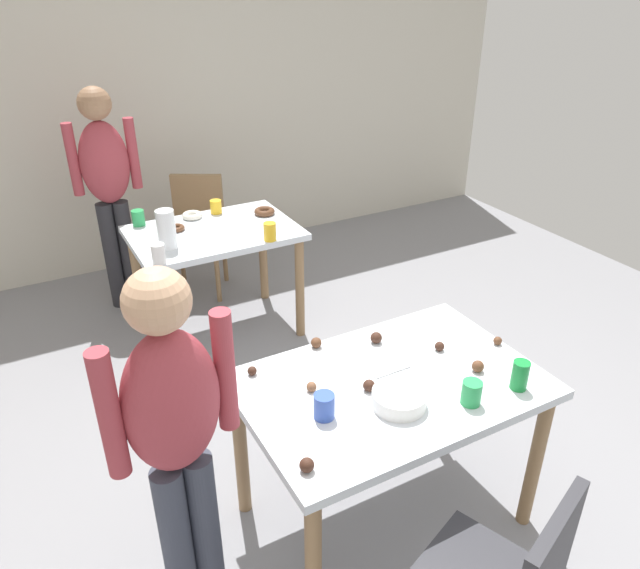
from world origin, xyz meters
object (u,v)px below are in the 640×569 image
Objects in this scene: dining_table_near at (390,401)px; soda_can at (520,375)px; pitcher_far at (166,229)px; person_girl_near at (176,434)px; person_adult_far at (108,181)px; dining_table_far at (215,247)px; mixing_bowl at (399,399)px; chair_far_table at (197,227)px.

dining_table_near is 0.52m from soda_can.
person_girl_near is at bearing -104.96° from pitcher_far.
dining_table_near is at bearing -77.49° from person_adult_far.
soda_can is at bearing -10.46° from person_girl_near.
person_adult_far is (0.31, 2.58, 0.06)m from person_girl_near.
pitcher_far is at bearing 112.61° from soda_can.
pitcher_far reaches higher than dining_table_far.
person_adult_far reaches higher than mixing_bowl.
person_adult_far is (-0.48, 0.71, 0.31)m from dining_table_far.
pitcher_far is (-0.41, 1.71, 0.22)m from dining_table_near.
dining_table_far is 0.42m from pitcher_far.
soda_can reaches higher than dining_table_near.
person_adult_far is (-0.57, 2.55, 0.29)m from dining_table_near.
pitcher_far is at bearing -79.64° from person_adult_far.
pitcher_far is (-0.43, -0.83, 0.37)m from chair_far_table.
person_girl_near is 0.95× the size of person_adult_far.
pitcher_far reaches higher than chair_far_table.
pitcher_far is (-0.83, 1.98, 0.06)m from soda_can.
mixing_bowl is (0.82, -0.10, -0.10)m from person_girl_near.
soda_can is (0.50, -2.11, 0.18)m from dining_table_far.
person_girl_near is at bearing -177.69° from dining_table_near.
dining_table_near is 5.74× the size of mixing_bowl.
person_girl_near reaches higher than mixing_bowl.
person_girl_near is 0.83m from mixing_bowl.
pitcher_far is (0.15, -0.84, -0.07)m from person_adult_far.
person_adult_far reaches higher than pitcher_far.
person_adult_far is 6.67× the size of pitcher_far.
chair_far_table is at bearing -0.44° from person_adult_far.
dining_table_near is at bearing -76.45° from pitcher_far.
soda_can is 2.15m from pitcher_far.
dining_table_far is 1.98m from mixing_bowl.
chair_far_table reaches higher than dining_table_near.
dining_table_far is 2.05m from person_girl_near.
person_girl_near is 12.12× the size of soda_can.
pitcher_far is at bearing 100.80° from mixing_bowl.
mixing_bowl is at bearing 163.64° from soda_can.
person_girl_near is 6.31× the size of pitcher_far.
soda_can is at bearing -67.39° from pitcher_far.
chair_far_table is 0.73m from person_adult_far.
person_adult_far is 2.73m from mixing_bowl.
soda_can is at bearing -16.36° from mixing_bowl.
person_adult_far is at bearing 102.51° from dining_table_near.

